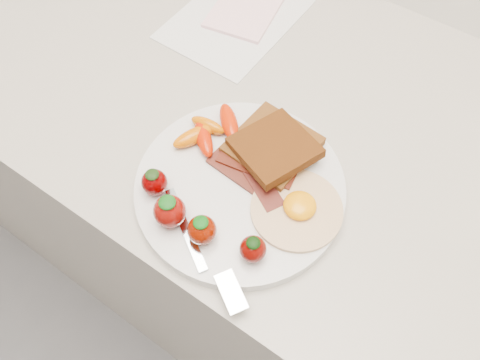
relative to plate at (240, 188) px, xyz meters
The scene contains 11 objects.
counter 0.49m from the plate, 79.68° to the left, with size 2.00×0.60×0.90m, color gray.
plate is the anchor object (origin of this frame).
toast_lower 0.07m from the plate, 86.28° to the left, with size 0.10×0.10×0.01m, color #371D0D.
toast_upper 0.07m from the plate, 77.92° to the left, with size 0.09×0.09×0.01m, color #341205.
fried_egg 0.08m from the plate, ahead, with size 0.13×0.13×0.02m.
bacon_strips 0.02m from the plate, 75.43° to the left, with size 0.12×0.07×0.01m.
baby_carrots 0.09m from the plate, 152.49° to the left, with size 0.08×0.11×0.02m.
strawberries 0.09m from the plate, 102.60° to the right, with size 0.18×0.06×0.05m.
fork 0.11m from the plate, 77.57° to the right, with size 0.17×0.09×0.00m.
paper_sheet 0.33m from the plate, 125.89° to the left, with size 0.18×0.23×0.00m, color silver.
notepad 0.36m from the plate, 122.55° to the left, with size 0.10×0.15×0.01m, color #F4BEC8.
Camera 1 is at (0.14, 1.30, 1.43)m, focal length 35.00 mm.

